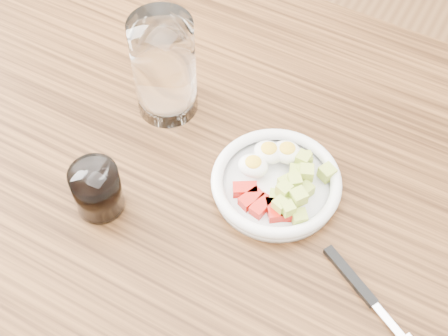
{
  "coord_description": "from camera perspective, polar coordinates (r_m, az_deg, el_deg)",
  "views": [
    {
      "loc": [
        0.24,
        -0.44,
        1.53
      ],
      "look_at": [
        -0.01,
        0.01,
        0.8
      ],
      "focal_mm": 50.0,
      "sensor_mm": 36.0,
      "label": 1
    }
  ],
  "objects": [
    {
      "name": "bowl",
      "position": [
        0.9,
        4.84,
        -1.19
      ],
      "size": [
        0.19,
        0.19,
        0.05
      ],
      "color": "white",
      "rests_on": "dining_table"
    },
    {
      "name": "dining_table",
      "position": [
        0.99,
        0.23,
        -5.0
      ],
      "size": [
        1.5,
        0.9,
        0.77
      ],
      "color": "brown",
      "rests_on": "ground"
    },
    {
      "name": "fork",
      "position": [
        0.84,
        12.65,
        -11.0
      ],
      "size": [
        0.19,
        0.11,
        0.01
      ],
      "color": "black",
      "rests_on": "dining_table"
    },
    {
      "name": "water_glass",
      "position": [
        0.95,
        -5.49,
        9.09
      ],
      "size": [
        0.1,
        0.1,
        0.17
      ],
      "primitive_type": "cylinder",
      "color": "white",
      "rests_on": "dining_table"
    },
    {
      "name": "coffee_glass",
      "position": [
        0.88,
        -11.52,
        -1.96
      ],
      "size": [
        0.07,
        0.07,
        0.08
      ],
      "color": "white",
      "rests_on": "dining_table"
    }
  ]
}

